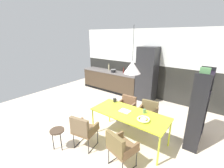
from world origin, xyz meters
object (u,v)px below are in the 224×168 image
refrigerator_column (147,74)px  armchair_near_window (127,105)px  cooking_pot (113,71)px  armchair_facing_counter (83,128)px  mug_wide_latte (144,111)px  open_shelf_unit (199,107)px  open_book (125,111)px  bottle_vinegar_dark (124,71)px  dining_table (129,115)px  side_stool (57,132)px  armchair_far_side (148,110)px  armchair_head_of_table (120,146)px  mug_white_ceramic (115,100)px  pendant_lamp_over_table_near (132,67)px  bottle_wine_green (109,68)px  fruit_bowl (143,119)px

refrigerator_column → armchair_near_window: 1.85m
cooking_pot → armchair_facing_counter: bearing=-63.9°
mug_wide_latte → open_shelf_unit: bearing=33.0°
open_book → bottle_vinegar_dark: 3.09m
dining_table → side_stool: dining_table is taller
open_book → refrigerator_column: bearing=103.3°
dining_table → armchair_far_side: size_ratio=2.51×
armchair_facing_counter → armchair_head_of_table: 0.95m
mug_white_ceramic → pendant_lamp_over_table_near: (0.65, -0.26, 1.04)m
refrigerator_column → armchair_far_side: refrigerator_column is taller
armchair_head_of_table → bottle_wine_green: 4.66m
armchair_near_window → armchair_far_side: bearing=-178.6°
armchair_far_side → pendant_lamp_over_table_near: size_ratio=0.74×
cooking_pot → bottle_vinegar_dark: size_ratio=0.81×
fruit_bowl → open_book: size_ratio=1.08×
side_stool → open_shelf_unit: open_shelf_unit is taller
pendant_lamp_over_table_near → armchair_head_of_table: bearing=-71.5°
armchair_far_side → fruit_bowl: (0.29, -0.95, 0.28)m
open_book → pendant_lamp_over_table_near: size_ratio=0.26×
bottle_wine_green → pendant_lamp_over_table_near: 3.87m
armchair_head_of_table → open_shelf_unit: (1.01, 1.72, 0.43)m
fruit_bowl → armchair_facing_counter: bearing=-144.2°
mug_wide_latte → bottle_vinegar_dark: (-2.11, 2.36, 0.23)m
armchair_facing_counter → mug_wide_latte: same height
armchair_near_window → fruit_bowl: fruit_bowl is taller
pendant_lamp_over_table_near → mug_white_ceramic: bearing=158.4°
mug_white_ceramic → mug_wide_latte: mug_white_ceramic is taller
open_shelf_unit → mug_wide_latte: bearing=-57.0°
open_book → mug_wide_latte: bearing=26.1°
dining_table → mug_white_ceramic: bearing=155.2°
dining_table → cooking_pot: bearing=133.1°
armchair_near_window → refrigerator_column: bearing=-86.8°
armchair_far_side → pendant_lamp_over_table_near: pendant_lamp_over_table_near is taller
armchair_far_side → fruit_bowl: 1.03m
mug_wide_latte → fruit_bowl: bearing=-67.6°
mug_white_ceramic → fruit_bowl: bearing=-21.1°
dining_table → open_book: open_book is taller
armchair_far_side → cooking_pot: (-2.42, 1.62, 0.49)m
mug_wide_latte → open_shelf_unit: open_shelf_unit is taller
fruit_bowl → mug_wide_latte: bearing=112.4°
cooking_pot → dining_table: bearing=-46.9°
dining_table → armchair_near_window: bearing=124.4°
open_shelf_unit → bottle_vinegar_dark: bearing=-118.3°
armchair_far_side → side_stool: (-1.24, -2.08, -0.05)m
dining_table → mug_wide_latte: size_ratio=15.52×
armchair_head_of_table → mug_white_ceramic: 1.49m
armchair_near_window → open_book: size_ratio=2.84×
mug_wide_latte → pendant_lamp_over_table_near: (-0.28, -0.17, 1.05)m
armchair_head_of_table → open_book: bearing=130.4°
dining_table → armchair_facing_counter: size_ratio=2.21×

